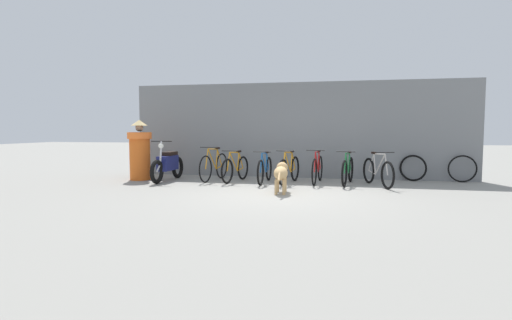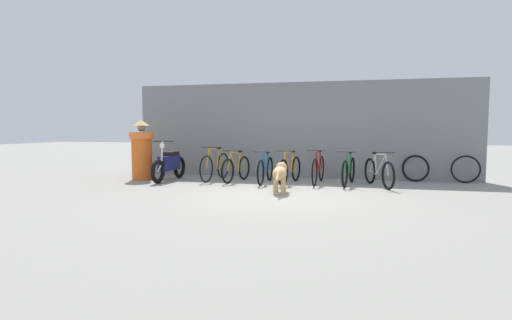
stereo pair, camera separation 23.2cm
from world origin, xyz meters
The scene contains 14 objects.
ground_plane centered at (0.00, 0.00, 0.00)m, with size 60.00×60.00×0.00m, color gray.
shop_wall_back centered at (0.00, 3.15, 1.37)m, with size 9.82×0.20×2.74m.
bicycle_0 centered at (-2.12, 1.92, 0.39)m, with size 0.46×1.71×0.93m.
bicycle_1 centered at (-1.49, 1.81, 0.35)m, with size 0.47×1.58×0.85m.
bicycle_2 centered at (-0.67, 1.72, 0.35)m, with size 0.46×1.67×0.84m.
bicycle_3 centered at (-0.04, 1.76, 0.36)m, with size 0.47×1.68×0.87m.
bicycle_4 centered at (0.67, 1.96, 0.37)m, with size 0.46×1.69×0.88m.
bicycle_5 centered at (1.43, 1.89, 0.35)m, with size 0.46×1.68×0.86m.
bicycle_6 centered at (2.15, 1.71, 0.35)m, with size 0.66×1.65×0.86m.
motorcycle centered at (-3.31, 1.57, 0.44)m, with size 0.58×1.86×1.10m.
stray_dog centered at (-0.02, 0.20, 0.44)m, with size 0.35×1.17×0.65m.
person_in_robes centered at (-4.17, 1.65, 0.81)m, with size 0.76×0.76×1.65m.
spare_tire_left centered at (3.16, 2.89, 0.36)m, with size 0.68×0.32×0.71m.
spare_tire_right centered at (4.38, 2.89, 0.36)m, with size 0.72×0.07×0.72m.
Camera 2 is at (1.49, -8.36, 1.39)m, focal length 28.00 mm.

